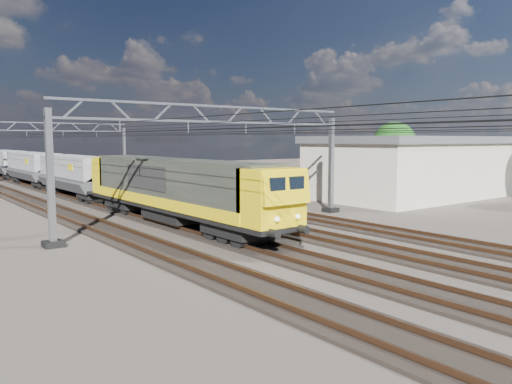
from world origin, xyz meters
TOP-DOWN VIEW (x-y plane):
  - ground at (0.00, 0.00)m, footprint 160.00×160.00m
  - track_outer_west at (-6.00, 0.00)m, footprint 2.60×140.00m
  - track_loco at (-2.00, 0.00)m, footprint 2.60×140.00m
  - track_inner_east at (2.00, 0.00)m, footprint 2.60×140.00m
  - track_outer_east at (6.00, 0.00)m, footprint 2.60×140.00m
  - catenary_gantry_mid at (0.00, 4.00)m, footprint 19.90×0.90m
  - catenary_gantry_far at (0.00, 40.00)m, footprint 19.90×0.90m
  - overhead_wires at (0.00, 8.00)m, footprint 12.03×140.00m
  - locomotive at (-2.00, 5.78)m, footprint 2.76×21.10m
  - hopper_wagon_lead at (-2.00, 23.47)m, footprint 3.38×13.00m
  - hopper_wagon_mid at (-2.00, 37.67)m, footprint 3.38×13.00m
  - hopper_wagon_third at (-2.00, 51.87)m, footprint 3.38×13.00m
  - industrial_shed at (22.00, 6.00)m, footprint 18.60×10.60m
  - tree_far at (30.32, 13.79)m, footprint 5.27×4.87m

SIDE VIEW (x-z plane):
  - ground at x=0.00m, z-range 0.00..0.00m
  - track_outer_west at x=-6.00m, z-range -0.08..0.22m
  - track_loco at x=-2.00m, z-range -0.08..0.22m
  - track_inner_east at x=2.00m, z-range -0.08..0.22m
  - track_outer_east at x=6.00m, z-range -0.08..0.22m
  - hopper_wagon_lead at x=-2.00m, z-range 0.60..3.86m
  - hopper_wagon_mid at x=-2.00m, z-range 0.60..3.86m
  - hopper_wagon_third at x=-2.00m, z-range 0.60..3.86m
  - locomotive at x=-2.00m, z-range 0.52..4.14m
  - industrial_shed at x=22.00m, z-range 0.03..5.43m
  - catenary_gantry_mid at x=0.00m, z-range 0.35..7.46m
  - catenary_gantry_far at x=0.00m, z-range 0.35..7.46m
  - tree_far at x=30.32m, z-range 0.97..8.09m
  - overhead_wires at x=0.00m, z-range 5.48..6.02m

